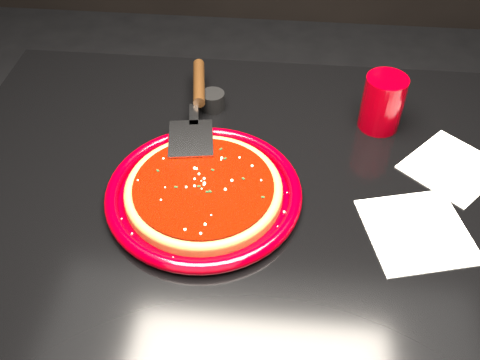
% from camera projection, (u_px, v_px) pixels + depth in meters
% --- Properties ---
extents(table, '(1.20, 0.80, 0.75)m').
position_uv_depth(table, '(261.00, 300.00, 1.22)').
color(table, black).
rests_on(table, floor).
extents(plate, '(0.42, 0.42, 0.03)m').
position_uv_depth(plate, '(204.00, 193.00, 0.92)').
color(plate, '#6E0007').
rests_on(plate, table).
extents(pizza_crust, '(0.34, 0.34, 0.01)m').
position_uv_depth(pizza_crust, '(204.00, 191.00, 0.92)').
color(pizza_crust, brown).
rests_on(pizza_crust, plate).
extents(pizza_crust_rim, '(0.34, 0.34, 0.02)m').
position_uv_depth(pizza_crust_rim, '(204.00, 189.00, 0.92)').
color(pizza_crust_rim, brown).
rests_on(pizza_crust_rim, plate).
extents(pizza_sauce, '(0.30, 0.30, 0.01)m').
position_uv_depth(pizza_sauce, '(203.00, 187.00, 0.91)').
color(pizza_sauce, '#680A00').
rests_on(pizza_sauce, plate).
extents(parmesan_dusting, '(0.23, 0.23, 0.01)m').
position_uv_depth(parmesan_dusting, '(203.00, 184.00, 0.91)').
color(parmesan_dusting, beige).
rests_on(parmesan_dusting, plate).
extents(basil_flecks, '(0.21, 0.21, 0.00)m').
position_uv_depth(basil_flecks, '(203.00, 184.00, 0.91)').
color(basil_flecks, black).
rests_on(basil_flecks, plate).
extents(pizza_server, '(0.15, 0.36, 0.03)m').
position_uv_depth(pizza_server, '(196.00, 106.00, 1.05)').
color(pizza_server, '#B8BBC0').
rests_on(pizza_server, plate).
extents(cup, '(0.09, 0.09, 0.11)m').
position_uv_depth(cup, '(383.00, 103.00, 1.03)').
color(cup, '#8C0008').
rests_on(cup, table).
extents(napkin_a, '(0.20, 0.20, 0.00)m').
position_uv_depth(napkin_a, '(417.00, 231.00, 0.88)').
color(napkin_a, white).
rests_on(napkin_a, table).
extents(napkin_b, '(0.21, 0.21, 0.00)m').
position_uv_depth(napkin_b, '(452.00, 167.00, 0.99)').
color(napkin_b, white).
rests_on(napkin_b, table).
extents(ramekin, '(0.06, 0.06, 0.04)m').
position_uv_depth(ramekin, '(213.00, 101.00, 1.10)').
color(ramekin, black).
rests_on(ramekin, table).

